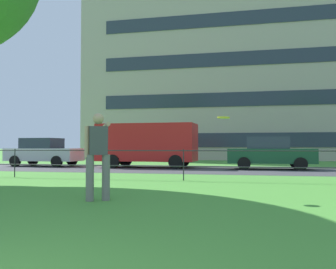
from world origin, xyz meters
name	(u,v)px	position (x,y,z in m)	size (l,w,h in m)	color
street_strip	(206,169)	(0.00, 16.32, 0.00)	(80.00, 6.47, 0.01)	#424247
park_fence	(184,159)	(0.00, 10.40, 0.68)	(36.51, 0.04, 1.00)	#232328
person_thrower	(98,153)	(-0.88, 5.59, 0.95)	(0.46, 0.86, 1.75)	slate
frisbee	(223,118)	(1.55, 6.66, 1.71)	(0.37, 0.37, 0.03)	yellow
car_silver_right	(44,152)	(-9.03, 17.24, 0.78)	(4.04, 1.89, 1.54)	#B7BABF
panel_van_far_left	(147,143)	(-3.12, 17.24, 1.27)	(5.02, 2.14, 2.24)	red
car_dark_green_center	(270,153)	(2.96, 17.05, 0.78)	(4.02, 1.86, 1.54)	#194C2D
apartment_building_background	(254,52)	(2.37, 33.37, 9.67)	(29.10, 10.89, 19.33)	#ADA393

